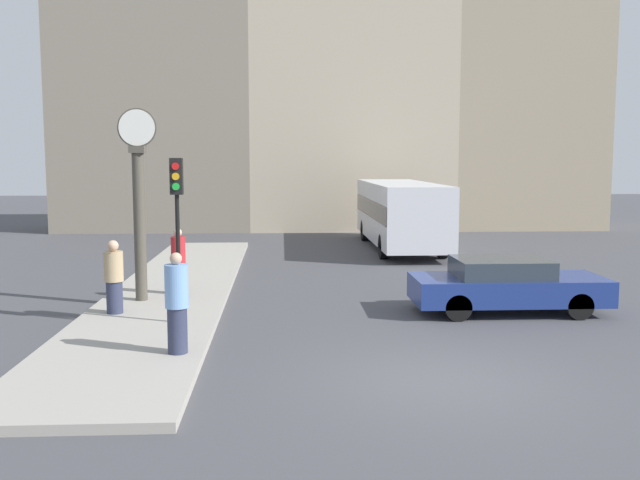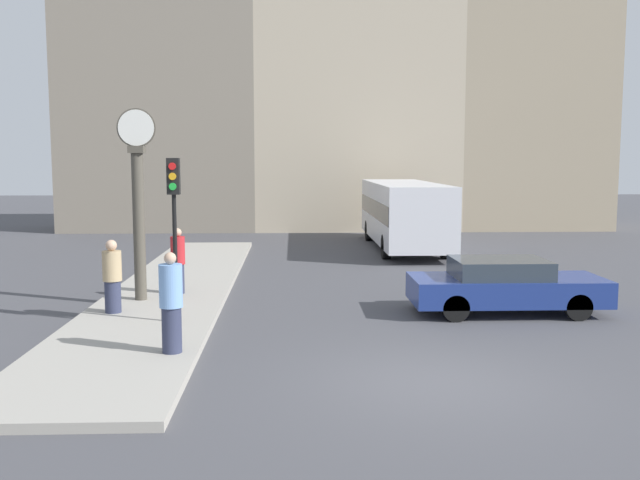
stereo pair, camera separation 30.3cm
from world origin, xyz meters
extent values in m
plane|color=#47474C|center=(0.00, 0.00, 0.00)|extent=(120.00, 120.00, 0.00)
cube|color=#A39E93|center=(-5.55, 8.16, 0.08)|extent=(3.07, 20.32, 0.16)
cube|color=gray|center=(-8.97, 25.99, 8.82)|extent=(9.67, 5.00, 17.64)
cube|color=#B7A88E|center=(0.97, 25.99, 6.73)|extent=(10.21, 5.00, 13.47)
cube|color=gray|center=(9.94, 25.99, 6.70)|extent=(7.73, 5.00, 13.40)
cube|color=navy|center=(2.72, 5.13, 0.56)|extent=(4.48, 1.85, 0.60)
cube|color=#2D3842|center=(2.54, 5.13, 1.08)|extent=(2.15, 1.66, 0.43)
cylinder|color=black|center=(4.11, 5.94, 0.30)|extent=(0.61, 0.22, 0.61)
cylinder|color=black|center=(4.11, 4.31, 0.30)|extent=(0.61, 0.22, 0.61)
cylinder|color=black|center=(1.33, 5.94, 0.30)|extent=(0.61, 0.22, 0.61)
cylinder|color=black|center=(1.33, 4.31, 0.30)|extent=(0.61, 0.22, 0.61)
cube|color=silver|center=(2.16, 17.21, 1.51)|extent=(2.44, 9.44, 2.30)
cube|color=#1E232D|center=(2.16, 17.21, 1.65)|extent=(2.47, 9.25, 0.69)
cylinder|color=black|center=(3.24, 20.13, 0.45)|extent=(0.28, 0.90, 0.90)
cylinder|color=black|center=(1.08, 20.13, 0.45)|extent=(0.28, 0.90, 0.90)
cylinder|color=black|center=(3.24, 14.28, 0.45)|extent=(0.28, 0.90, 0.90)
cylinder|color=black|center=(1.08, 14.28, 0.45)|extent=(0.28, 0.90, 0.90)
cylinder|color=black|center=(-4.78, 3.83, 1.52)|extent=(0.09, 0.09, 2.72)
cube|color=black|center=(-4.78, 3.83, 3.26)|extent=(0.26, 0.20, 0.76)
cylinder|color=red|center=(-4.78, 3.71, 3.47)|extent=(0.15, 0.04, 0.15)
cylinder|color=orange|center=(-4.78, 3.71, 3.26)|extent=(0.15, 0.04, 0.15)
cylinder|color=green|center=(-4.78, 3.71, 3.05)|extent=(0.15, 0.04, 0.15)
cylinder|color=#4C473D|center=(-6.06, 6.31, 1.96)|extent=(0.29, 0.29, 3.60)
cube|color=#4C473D|center=(-6.06, 6.31, 3.84)|extent=(0.37, 0.37, 0.17)
cylinder|color=#4C473D|center=(-6.06, 6.31, 4.36)|extent=(0.93, 0.04, 0.93)
cylinder|color=white|center=(-6.06, 6.31, 4.36)|extent=(0.87, 0.06, 0.87)
cylinder|color=#2D334C|center=(-6.37, 4.83, 0.52)|extent=(0.36, 0.36, 0.73)
cylinder|color=tan|center=(-6.37, 4.83, 1.22)|extent=(0.42, 0.42, 0.68)
sphere|color=tan|center=(-6.37, 4.83, 1.69)|extent=(0.25, 0.25, 0.25)
cylinder|color=#2D334C|center=(-5.25, 7.09, 0.54)|extent=(0.31, 0.31, 0.76)
cylinder|color=red|center=(-5.25, 7.09, 1.28)|extent=(0.37, 0.37, 0.71)
sphere|color=tan|center=(-5.25, 7.09, 1.74)|extent=(0.21, 0.21, 0.21)
cylinder|color=#2D334C|center=(-4.47, 1.42, 0.57)|extent=(0.35, 0.35, 0.83)
cylinder|color=#729ED8|center=(-4.47, 1.42, 1.37)|extent=(0.42, 0.42, 0.77)
sphere|color=tan|center=(-4.47, 1.42, 1.87)|extent=(0.22, 0.22, 0.22)
camera|label=1|loc=(-2.59, -11.16, 3.63)|focal=40.00mm
camera|label=2|loc=(-2.29, -11.17, 3.63)|focal=40.00mm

